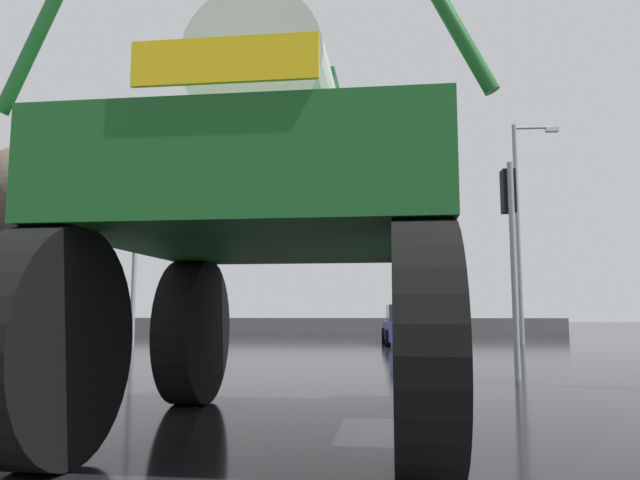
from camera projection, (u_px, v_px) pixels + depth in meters
ground_plane at (302, 353)px, 18.16m from camera, size 120.00×120.00×0.00m
oversize_sprayer at (276, 224)px, 6.51m from camera, size 4.10×5.53×4.81m
sedan_ahead at (408, 326)px, 23.25m from camera, size 1.97×4.15×1.52m
traffic_signal_near_left at (37, 234)px, 12.29m from camera, size 0.24×0.54×3.85m
traffic_signal_near_right at (510, 221)px, 11.54m from camera, size 0.24×0.54×4.07m
streetlight_far_left at (141, 217)px, 22.77m from camera, size 2.27×0.24×8.62m
streetlight_far_right at (521, 221)px, 24.06m from camera, size 1.84×0.24×8.81m
bare_tree_left at (37, 197)px, 20.93m from camera, size 4.16×4.16×6.98m
roadside_barrier at (334, 326)px, 34.90m from camera, size 26.28×0.24×0.90m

